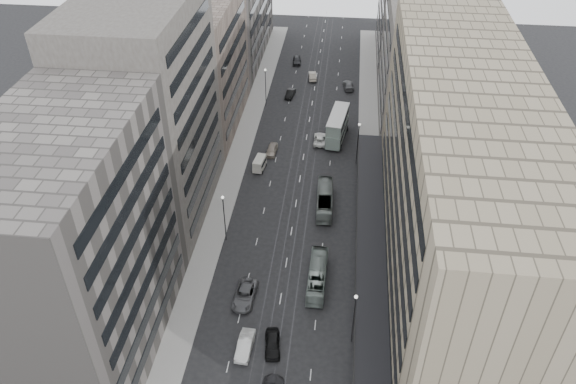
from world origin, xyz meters
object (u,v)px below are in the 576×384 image
at_px(bus_near, 317,276).
at_px(sedan_2, 245,295).
at_px(double_decker, 337,126).
at_px(panel_van, 260,163).
at_px(bus_far, 325,200).
at_px(sedan_1, 245,345).
at_px(sedan_0, 272,344).

xyz_separation_m(bus_near, sedan_2, (-9.50, -4.12, -0.57)).
distance_m(double_decker, panel_van, 17.84).
relative_size(bus_near, panel_van, 2.60).
height_order(bus_near, panel_van, bus_near).
height_order(bus_far, sedan_2, bus_far).
relative_size(double_decker, sedan_2, 1.75).
bearing_deg(sedan_1, panel_van, 99.05).
height_order(sedan_0, sedan_1, sedan_1).
distance_m(bus_near, panel_van, 29.23).
relative_size(sedan_0, sedan_2, 0.79).
xyz_separation_m(bus_near, sedan_0, (-4.72, -11.63, -0.60)).
xyz_separation_m(bus_near, double_decker, (1.13, 38.39, 1.59)).
distance_m(double_decker, sedan_0, 50.41).
xyz_separation_m(panel_van, sedan_1, (4.09, -38.84, -0.47)).
xyz_separation_m(panel_van, sedan_0, (7.42, -38.22, -0.48)).
relative_size(double_decker, panel_van, 2.69).
height_order(bus_near, double_decker, double_decker).
height_order(panel_van, sedan_2, panel_van).
distance_m(bus_far, sedan_0, 29.19).
height_order(bus_near, sedan_2, bus_near).
relative_size(bus_far, double_decker, 1.00).
bearing_deg(sedan_1, double_decker, 82.76).
relative_size(double_decker, sedan_0, 2.22).
distance_m(bus_far, panel_van, 15.36).
xyz_separation_m(bus_far, sedan_2, (-9.50, -21.29, -0.62)).
relative_size(bus_near, bus_far, 0.96).
bearing_deg(double_decker, sedan_0, -88.89).
relative_size(panel_van, sedan_2, 0.65).
relative_size(sedan_1, sedan_2, 0.83).
height_order(panel_van, sedan_0, panel_van).
bearing_deg(sedan_1, sedan_2, 103.16).
height_order(bus_near, sedan_1, bus_near).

